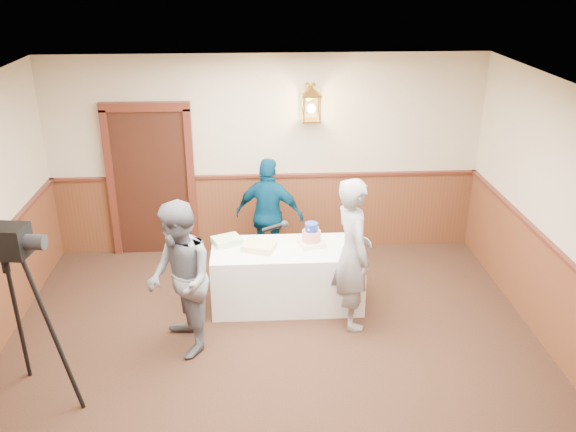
% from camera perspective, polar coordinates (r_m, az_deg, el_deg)
% --- Properties ---
extents(ground, '(7.00, 7.00, 0.00)m').
position_cam_1_polar(ground, '(6.07, -0.97, -17.42)').
color(ground, '#311B13').
rests_on(ground, ground).
extents(room_shell, '(6.02, 7.02, 2.81)m').
position_cam_1_polar(room_shell, '(5.62, -1.82, -2.47)').
color(room_shell, beige).
rests_on(room_shell, ground).
extents(display_table, '(1.80, 0.80, 0.75)m').
position_cam_1_polar(display_table, '(7.44, -0.09, -5.61)').
color(display_table, white).
rests_on(display_table, ground).
extents(tiered_cake, '(0.34, 0.34, 0.29)m').
position_cam_1_polar(tiered_cake, '(7.31, 2.20, -1.91)').
color(tiered_cake, '#FFEBBE').
rests_on(tiered_cake, display_table).
extents(sheet_cake_yellow, '(0.44, 0.39, 0.08)m').
position_cam_1_polar(sheet_cake_yellow, '(7.23, -2.72, -2.86)').
color(sheet_cake_yellow, '#D2BD7D').
rests_on(sheet_cake_yellow, display_table).
extents(sheet_cake_green, '(0.41, 0.37, 0.08)m').
position_cam_1_polar(sheet_cake_green, '(7.40, -5.75, -2.32)').
color(sheet_cake_green, '#BDE9A4').
rests_on(sheet_cake_green, display_table).
extents(interviewer, '(1.59, 1.00, 1.70)m').
position_cam_1_polar(interviewer, '(6.46, -10.08, -5.90)').
color(interviewer, slate).
rests_on(interviewer, ground).
extents(baker, '(0.54, 0.72, 1.78)m').
position_cam_1_polar(baker, '(6.85, 6.07, -3.53)').
color(baker, gray).
rests_on(baker, ground).
extents(assistant_p, '(0.99, 0.63, 1.57)m').
position_cam_1_polar(assistant_p, '(8.09, -1.75, 0.07)').
color(assistant_p, '#042F4B').
rests_on(assistant_p, ground).
extents(tv_camera_rig, '(0.74, 0.68, 1.87)m').
position_cam_1_polar(tv_camera_rig, '(6.10, -23.87, -9.74)').
color(tv_camera_rig, black).
rests_on(tv_camera_rig, ground).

